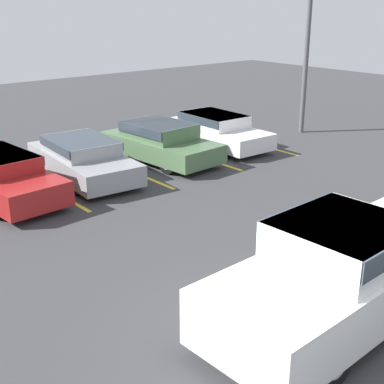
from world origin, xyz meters
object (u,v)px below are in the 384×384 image
parked_sedan_d (160,141)px  pickup_truck (350,268)px  parked_sedan_e (215,129)px  light_post (307,44)px  parked_sedan_c (82,157)px

parked_sedan_d → pickup_truck: bearing=-22.6°
pickup_truck → parked_sedan_e: size_ratio=1.27×
parked_sedan_d → light_post: 7.39m
pickup_truck → parked_sedan_d: 10.05m
parked_sedan_d → parked_sedan_e: parked_sedan_d is taller
light_post → parked_sedan_c: bearing=177.5°
parked_sedan_e → light_post: 5.08m
pickup_truck → parked_sedan_c: bearing=86.2°
pickup_truck → parked_sedan_d: (3.17, 9.53, -0.22)m
parked_sedan_d → parked_sedan_e: size_ratio=0.97×
parked_sedan_c → parked_sedan_e: size_ratio=1.00×
parked_sedan_c → parked_sedan_d: bearing=94.1°
pickup_truck → parked_sedan_e: bearing=57.0°
pickup_truck → parked_sedan_e: pickup_truck is taller
pickup_truck → light_post: light_post is taller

